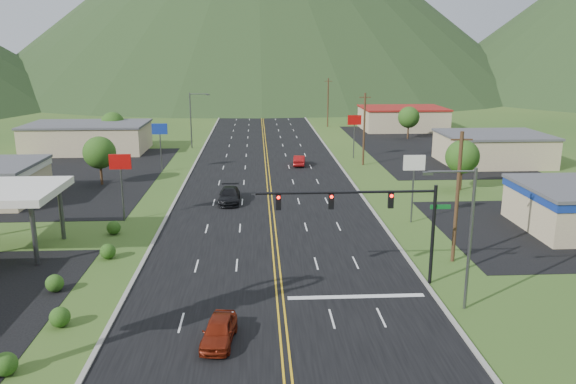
{
  "coord_description": "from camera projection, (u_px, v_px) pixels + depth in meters",
  "views": [
    {
      "loc": [
        -1.37,
        -21.6,
        15.76
      ],
      "look_at": [
        1.11,
        22.51,
        4.5
      ],
      "focal_mm": 35.0,
      "sensor_mm": 36.0,
      "label": 1
    }
  ],
  "objects": [
    {
      "name": "utility_pole_c",
      "position": [
        328.0,
        102.0,
        116.25
      ],
      "size": [
        1.6,
        0.28,
        10.0
      ],
      "color": "#382314",
      "rests_on": "ground"
    },
    {
      "name": "car_red_near",
      "position": [
        219.0,
        331.0,
        30.86
      ],
      "size": [
        2.12,
        4.28,
        1.4
      ],
      "primitive_type": "imported",
      "rotation": [
        0.0,
        0.0,
        -0.12
      ],
      "color": "maroon",
      "rests_on": "ground"
    },
    {
      "name": "tree_west_a",
      "position": [
        99.0,
        153.0,
        66.35
      ],
      "size": [
        3.84,
        3.84,
        5.82
      ],
      "color": "#382314",
      "rests_on": "ground"
    },
    {
      "name": "tree_east_b",
      "position": [
        409.0,
        117.0,
        100.79
      ],
      "size": [
        3.84,
        3.84,
        5.82
      ],
      "color": "#382314",
      "rests_on": "ground"
    },
    {
      "name": "pole_sign_west_b",
      "position": [
        160.0,
        134.0,
        73.17
      ],
      "size": [
        2.0,
        0.18,
        6.4
      ],
      "color": "#59595E",
      "rests_on": "ground"
    },
    {
      "name": "tree_west_b",
      "position": [
        113.0,
        124.0,
        92.2
      ],
      "size": [
        3.84,
        3.84,
        5.82
      ],
      "color": "#382314",
      "rests_on": "ground"
    },
    {
      "name": "pole_sign_east_a",
      "position": [
        414.0,
        170.0,
        51.42
      ],
      "size": [
        2.0,
        0.18,
        6.4
      ],
      "color": "#59595E",
      "rests_on": "ground"
    },
    {
      "name": "tree_east_a",
      "position": [
        462.0,
        157.0,
        63.8
      ],
      "size": [
        3.84,
        3.84,
        5.82
      ],
      "color": "#382314",
      "rests_on": "ground"
    },
    {
      "name": "pole_sign_west_a",
      "position": [
        121.0,
        169.0,
        51.88
      ],
      "size": [
        2.0,
        0.18,
        6.4
      ],
      "color": "#59595E",
      "rests_on": "ground"
    },
    {
      "name": "utility_pole_a",
      "position": [
        457.0,
        196.0,
        41.75
      ],
      "size": [
        1.6,
        0.28,
        10.0
      ],
      "color": "#382314",
      "rests_on": "ground"
    },
    {
      "name": "utility_pole_b",
      "position": [
        364.0,
        129.0,
        77.55
      ],
      "size": [
        1.6,
        0.28,
        10.0
      ],
      "color": "#382314",
      "rests_on": "ground"
    },
    {
      "name": "traffic_signal",
      "position": [
        375.0,
        210.0,
        37.44
      ],
      "size": [
        13.1,
        0.43,
        7.0
      ],
      "color": "black",
      "rests_on": "ground"
    },
    {
      "name": "streetlight_west",
      "position": [
        193.0,
        117.0,
        90.67
      ],
      "size": [
        3.28,
        0.25,
        9.0
      ],
      "color": "#59595E",
      "rests_on": "ground"
    },
    {
      "name": "streetlight_east",
      "position": [
        466.0,
        230.0,
        33.87
      ],
      "size": [
        3.28,
        0.25,
        9.0
      ],
      "color": "#59595E",
      "rests_on": "ground"
    },
    {
      "name": "car_red_far",
      "position": [
        299.0,
        161.0,
        78.14
      ],
      "size": [
        2.0,
        4.47,
        1.42
      ],
      "primitive_type": "imported",
      "rotation": [
        0.0,
        0.0,
        3.02
      ],
      "color": "maroon",
      "rests_on": "ground"
    },
    {
      "name": "building_west_far",
      "position": [
        88.0,
        137.0,
        88.57
      ],
      "size": [
        18.4,
        11.4,
        4.5
      ],
      "color": "#C7B58A",
      "rests_on": "ground"
    },
    {
      "name": "building_east_mid",
      "position": [
        493.0,
        148.0,
        79.29
      ],
      "size": [
        14.4,
        11.4,
        4.3
      ],
      "color": "#C7B58A",
      "rests_on": "ground"
    },
    {
      "name": "utility_pole_d",
      "position": [
        310.0,
        89.0,
        154.95
      ],
      "size": [
        1.6,
        0.28,
        10.0
      ],
      "color": "#382314",
      "rests_on": "ground"
    },
    {
      "name": "pole_sign_east_b",
      "position": [
        354.0,
        124.0,
        82.38
      ],
      "size": [
        2.0,
        0.18,
        6.4
      ],
      "color": "#59595E",
      "rests_on": "ground"
    },
    {
      "name": "building_east_far",
      "position": [
        402.0,
        118.0,
        112.91
      ],
      "size": [
        16.4,
        12.4,
        4.5
      ],
      "color": "#C7B58A",
      "rests_on": "ground"
    },
    {
      "name": "car_dark_mid",
      "position": [
        230.0,
        196.0,
        59.15
      ],
      "size": [
        2.17,
        5.31,
        1.54
      ],
      "primitive_type": "imported",
      "rotation": [
        0.0,
        0.0,
        -0.0
      ],
      "color": "black",
      "rests_on": "ground"
    }
  ]
}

